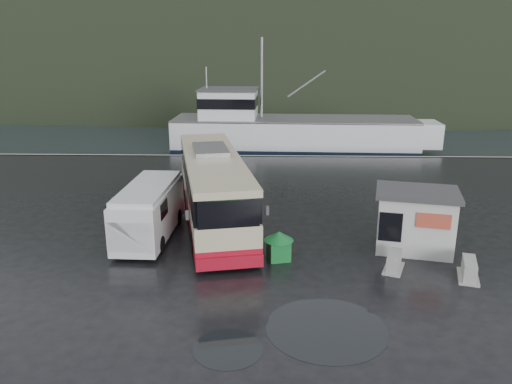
{
  "coord_description": "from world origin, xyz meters",
  "views": [
    {
      "loc": [
        -0.1,
        -21.4,
        9.25
      ],
      "look_at": [
        -0.78,
        3.7,
        1.7
      ],
      "focal_mm": 35.0,
      "sensor_mm": 36.0,
      "label": 1
    }
  ],
  "objects_px": {
    "waste_bin_left": "(279,259)",
    "jersey_barrier_b": "(393,270)",
    "dome_tent": "(221,256)",
    "jersey_barrier_a": "(468,278)",
    "waste_bin_right": "(432,254)",
    "coach_bus": "(214,220)",
    "white_van": "(151,237)",
    "ticket_kiosk": "(412,249)",
    "fishing_trawler": "(294,139)"
  },
  "relations": [
    {
      "from": "coach_bus",
      "to": "waste_bin_left",
      "type": "height_order",
      "value": "coach_bus"
    },
    {
      "from": "jersey_barrier_a",
      "to": "fishing_trawler",
      "type": "relative_size",
      "value": 0.06
    },
    {
      "from": "waste_bin_left",
      "to": "jersey_barrier_a",
      "type": "bearing_deg",
      "value": -12.02
    },
    {
      "from": "jersey_barrier_b",
      "to": "fishing_trawler",
      "type": "xyz_separation_m",
      "value": [
        -2.86,
        29.73,
        0.0
      ]
    },
    {
      "from": "waste_bin_left",
      "to": "jersey_barrier_a",
      "type": "height_order",
      "value": "waste_bin_left"
    },
    {
      "from": "waste_bin_right",
      "to": "coach_bus",
      "type": "bearing_deg",
      "value": 157.53
    },
    {
      "from": "dome_tent",
      "to": "jersey_barrier_a",
      "type": "relative_size",
      "value": 1.59
    },
    {
      "from": "ticket_kiosk",
      "to": "fishing_trawler",
      "type": "distance_m",
      "value": 27.8
    },
    {
      "from": "white_van",
      "to": "waste_bin_left",
      "type": "bearing_deg",
      "value": -19.78
    },
    {
      "from": "waste_bin_right",
      "to": "jersey_barrier_b",
      "type": "distance_m",
      "value": 2.73
    },
    {
      "from": "coach_bus",
      "to": "white_van",
      "type": "distance_m",
      "value": 3.85
    },
    {
      "from": "waste_bin_left",
      "to": "jersey_barrier_a",
      "type": "xyz_separation_m",
      "value": [
        7.73,
        -1.64,
        0.0
      ]
    },
    {
      "from": "waste_bin_left",
      "to": "waste_bin_right",
      "type": "distance_m",
      "value": 7.06
    },
    {
      "from": "white_van",
      "to": "jersey_barrier_b",
      "type": "relative_size",
      "value": 4.36
    },
    {
      "from": "coach_bus",
      "to": "waste_bin_right",
      "type": "xyz_separation_m",
      "value": [
        10.45,
        -4.32,
        0.0
      ]
    },
    {
      "from": "jersey_barrier_a",
      "to": "fishing_trawler",
      "type": "height_order",
      "value": "fishing_trawler"
    },
    {
      "from": "ticket_kiosk",
      "to": "fishing_trawler",
      "type": "bearing_deg",
      "value": 111.62
    },
    {
      "from": "jersey_barrier_b",
      "to": "fishing_trawler",
      "type": "height_order",
      "value": "fishing_trawler"
    },
    {
      "from": "waste_bin_left",
      "to": "jersey_barrier_b",
      "type": "distance_m",
      "value": 4.95
    },
    {
      "from": "fishing_trawler",
      "to": "jersey_barrier_b",
      "type": "bearing_deg",
      "value": -82.54
    },
    {
      "from": "waste_bin_left",
      "to": "fishing_trawler",
      "type": "height_order",
      "value": "fishing_trawler"
    },
    {
      "from": "dome_tent",
      "to": "jersey_barrier_b",
      "type": "distance_m",
      "value": 7.53
    },
    {
      "from": "white_van",
      "to": "fishing_trawler",
      "type": "height_order",
      "value": "fishing_trawler"
    },
    {
      "from": "ticket_kiosk",
      "to": "fishing_trawler",
      "type": "xyz_separation_m",
      "value": [
        -4.28,
        27.47,
        0.0
      ]
    },
    {
      "from": "white_van",
      "to": "jersey_barrier_a",
      "type": "distance_m",
      "value": 14.62
    },
    {
      "from": "dome_tent",
      "to": "coach_bus",
      "type": "bearing_deg",
      "value": 99.92
    },
    {
      "from": "dome_tent",
      "to": "fishing_trawler",
      "type": "height_order",
      "value": "fishing_trawler"
    },
    {
      "from": "waste_bin_right",
      "to": "jersey_barrier_a",
      "type": "relative_size",
      "value": 1.01
    },
    {
      "from": "dome_tent",
      "to": "jersey_barrier_a",
      "type": "bearing_deg",
      "value": -10.25
    },
    {
      "from": "white_van",
      "to": "waste_bin_right",
      "type": "relative_size",
      "value": 4.04
    },
    {
      "from": "waste_bin_right",
      "to": "waste_bin_left",
      "type": "bearing_deg",
      "value": -173.98
    },
    {
      "from": "ticket_kiosk",
      "to": "jersey_barrier_a",
      "type": "relative_size",
      "value": 2.31
    },
    {
      "from": "ticket_kiosk",
      "to": "jersey_barrier_a",
      "type": "height_order",
      "value": "ticket_kiosk"
    },
    {
      "from": "waste_bin_left",
      "to": "fishing_trawler",
      "type": "bearing_deg",
      "value": 86.03
    },
    {
      "from": "dome_tent",
      "to": "jersey_barrier_a",
      "type": "distance_m",
      "value": 10.47
    },
    {
      "from": "dome_tent",
      "to": "jersey_barrier_b",
      "type": "bearing_deg",
      "value": -8.75
    },
    {
      "from": "jersey_barrier_a",
      "to": "ticket_kiosk",
      "type": "bearing_deg",
      "value": 115.96
    },
    {
      "from": "waste_bin_left",
      "to": "ticket_kiosk",
      "type": "distance_m",
      "value": 6.42
    },
    {
      "from": "waste_bin_right",
      "to": "ticket_kiosk",
      "type": "relative_size",
      "value": 0.44
    },
    {
      "from": "dome_tent",
      "to": "waste_bin_right",
      "type": "bearing_deg",
      "value": 3.11
    },
    {
      "from": "waste_bin_left",
      "to": "dome_tent",
      "type": "height_order",
      "value": "waste_bin_left"
    },
    {
      "from": "waste_bin_right",
      "to": "dome_tent",
      "type": "bearing_deg",
      "value": -176.89
    },
    {
      "from": "jersey_barrier_b",
      "to": "waste_bin_left",
      "type": "bearing_deg",
      "value": 169.22
    },
    {
      "from": "coach_bus",
      "to": "waste_bin_right",
      "type": "relative_size",
      "value": 8.5
    },
    {
      "from": "waste_bin_right",
      "to": "dome_tent",
      "type": "distance_m",
      "value": 9.61
    },
    {
      "from": "white_van",
      "to": "jersey_barrier_a",
      "type": "xyz_separation_m",
      "value": [
        14.02,
        -4.14,
        0.0
      ]
    },
    {
      "from": "waste_bin_right",
      "to": "dome_tent",
      "type": "xyz_separation_m",
      "value": [
        -9.6,
        -0.52,
        0.0
      ]
    },
    {
      "from": "white_van",
      "to": "jersey_barrier_a",
      "type": "height_order",
      "value": "white_van"
    },
    {
      "from": "waste_bin_left",
      "to": "jersey_barrier_b",
      "type": "relative_size",
      "value": 0.9
    },
    {
      "from": "jersey_barrier_b",
      "to": "jersey_barrier_a",
      "type": "bearing_deg",
      "value": -14.09
    }
  ]
}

